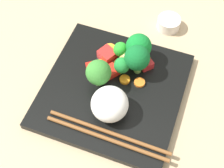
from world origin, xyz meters
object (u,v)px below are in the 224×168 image
at_px(broccoli_floret_4, 137,58).
at_px(carrot_slice_5, 110,49).
at_px(square_plate, 113,90).
at_px(rice_mound, 110,104).
at_px(sauce_cup, 169,23).
at_px(chopstick_pair, 108,136).

distance_m(broccoli_floret_4, carrot_slice_5, 0.09).
distance_m(square_plate, rice_mound, 0.07).
bearing_deg(broccoli_floret_4, sauce_cup, 166.48).
relative_size(square_plate, sauce_cup, 5.16).
bearing_deg(chopstick_pair, broccoli_floret_4, 89.57).
distance_m(rice_mound, carrot_slice_5, 0.15).
bearing_deg(carrot_slice_5, chopstick_pair, 16.81).
xyz_separation_m(carrot_slice_5, sauce_cup, (-0.12, 0.11, -0.01)).
relative_size(carrot_slice_5, chopstick_pair, 0.12).
xyz_separation_m(chopstick_pair, sauce_cup, (-0.32, 0.05, -0.01)).
bearing_deg(square_plate, chopstick_pair, 12.37).
bearing_deg(rice_mound, broccoli_floret_4, 167.97).
height_order(broccoli_floret_4, chopstick_pair, broccoli_floret_4).
relative_size(rice_mound, broccoli_floret_4, 1.01).
relative_size(broccoli_floret_4, sauce_cup, 1.35).
xyz_separation_m(broccoli_floret_4, chopstick_pair, (0.16, -0.01, -0.04)).
xyz_separation_m(square_plate, sauce_cup, (-0.21, 0.07, 0.01)).
distance_m(rice_mound, sauce_cup, 0.27).
relative_size(chopstick_pair, sauce_cup, 4.50).
distance_m(broccoli_floret_4, chopstick_pair, 0.17).
height_order(rice_mound, sauce_cup, rice_mound).
height_order(square_plate, sauce_cup, sauce_cup).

